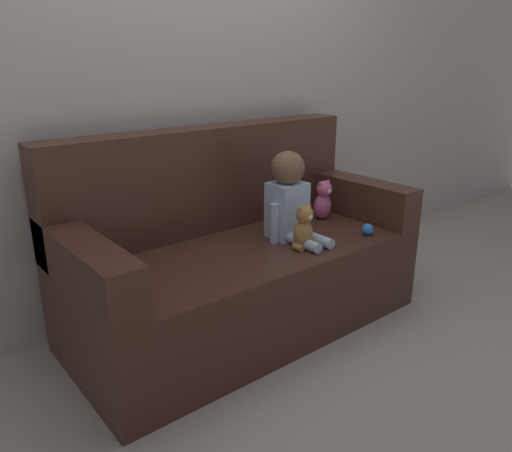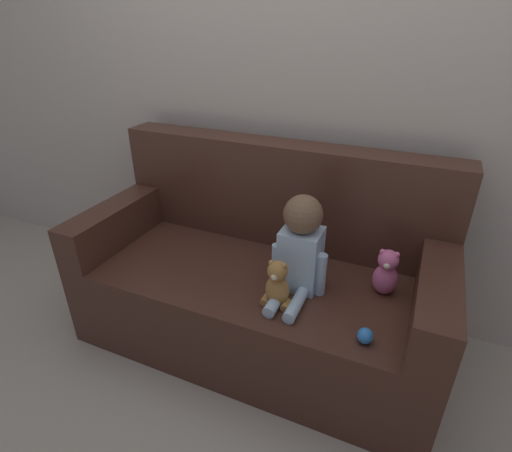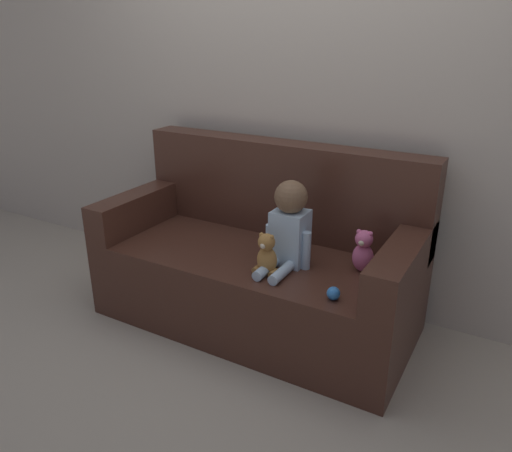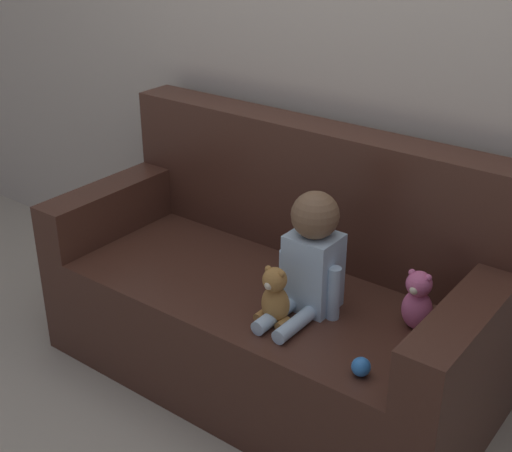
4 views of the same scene
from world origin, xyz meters
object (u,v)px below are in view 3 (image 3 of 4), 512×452
(couch, at_px, (261,263))
(person_baby, at_px, (289,227))
(teddy_bear_brown, at_px, (267,255))
(plush_toy_side, at_px, (363,251))
(toy_ball, at_px, (333,293))

(couch, xyz_separation_m, person_baby, (0.23, -0.12, 0.31))
(couch, distance_m, teddy_bear_brown, 0.40)
(person_baby, height_order, teddy_bear_brown, person_baby)
(person_baby, distance_m, plush_toy_side, 0.39)
(couch, relative_size, teddy_bear_brown, 8.18)
(teddy_bear_brown, relative_size, plush_toy_side, 0.97)
(person_baby, bearing_deg, teddy_bear_brown, -105.87)
(couch, relative_size, plush_toy_side, 7.90)
(plush_toy_side, xyz_separation_m, toy_ball, (-0.02, -0.34, -0.08))
(plush_toy_side, relative_size, toy_ball, 3.62)
(plush_toy_side, height_order, toy_ball, plush_toy_side)
(couch, height_order, plush_toy_side, couch)
(teddy_bear_brown, bearing_deg, toy_ball, -11.55)
(person_baby, xyz_separation_m, toy_ball, (0.35, -0.24, -0.17))
(teddy_bear_brown, bearing_deg, couch, 124.20)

